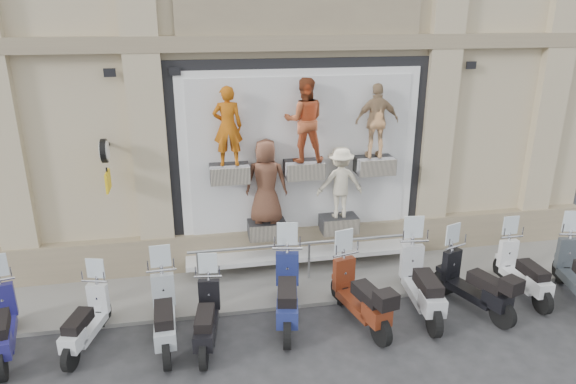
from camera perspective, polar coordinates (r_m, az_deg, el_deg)
The scene contains 13 objects.
ground at distance 9.48m, azimuth 5.14°, elevation -15.67°, with size 90.00×90.00×0.00m, color #2C2C2F.
sidewalk at distance 11.18m, azimuth 2.20°, elevation -9.44°, with size 16.00×2.20×0.08m, color gray.
shop_vitrine at distance 10.87m, azimuth 1.76°, elevation 3.11°, with size 5.60×0.83×4.30m.
guard_rail at distance 10.89m, azimuth 2.34°, elevation -7.74°, with size 5.06×0.10×0.93m, color #9EA0A5, non-canonical shape.
clock_sign_bracket at distance 10.37m, azimuth -19.63°, elevation 3.56°, with size 0.10×0.80×1.02m.
scooter_b at distance 9.47m, azimuth -21.68°, elevation -12.18°, with size 0.50×1.70×1.38m, color silver, non-canonical shape.
scooter_c at distance 9.12m, azimuth -13.68°, elevation -11.90°, with size 0.56×1.93×1.57m, color #99A0A5, non-canonical shape.
scooter_d at distance 8.98m, azimuth -9.09°, elevation -12.53°, with size 0.52×1.78×1.45m, color black, non-canonical shape.
scooter_e at distance 9.38m, azimuth -0.09°, elevation -9.86°, with size 0.61×2.09×1.70m, color navy, non-canonical shape.
scooter_f at distance 9.46m, azimuth 8.05°, elevation -10.10°, with size 0.58×1.98×1.61m, color #602310, non-canonical shape.
scooter_g at distance 9.99m, azimuth 14.73°, elevation -8.62°, with size 0.61×2.09×1.70m, color #A8ABAF, non-canonical shape.
scooter_h at distance 10.40m, azimuth 20.09°, elevation -8.48°, with size 0.56×1.91×1.55m, color black, non-canonical shape.
scooter_i at distance 11.29m, azimuth 24.82°, elevation -7.08°, with size 0.53×1.83×1.48m, color silver, non-canonical shape.
Camera 1 is at (-2.25, -7.42, 5.45)m, focal length 32.00 mm.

